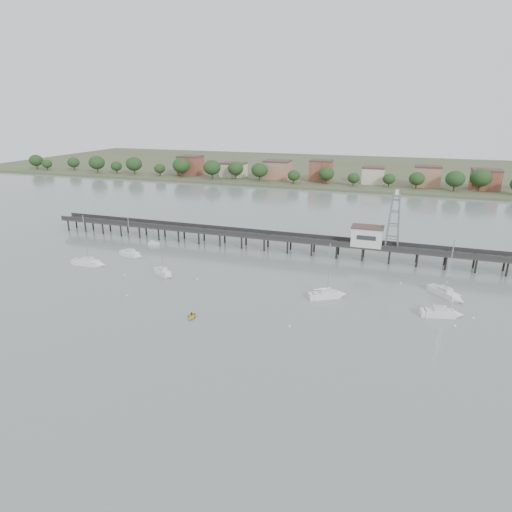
# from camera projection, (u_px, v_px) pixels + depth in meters

# --- Properties ---
(ground_plane) EXTENTS (500.00, 500.00, 0.00)m
(ground_plane) POSITION_uv_depth(u_px,v_px,m) (179.00, 357.00, 71.07)
(ground_plane) COLOR slate
(ground_plane) RESTS_ON ground
(pier) EXTENTS (150.00, 5.00, 5.50)m
(pier) POSITION_uv_depth(u_px,v_px,m) (278.00, 238.00, 123.62)
(pier) COLOR #2D2823
(pier) RESTS_ON ground
(pier_building) EXTENTS (8.40, 5.40, 5.30)m
(pier_building) POSITION_uv_depth(u_px,v_px,m) (367.00, 236.00, 115.16)
(pier_building) COLOR silver
(pier_building) RESTS_ON ground
(lattice_tower) EXTENTS (3.20, 3.20, 15.50)m
(lattice_tower) POSITION_uv_depth(u_px,v_px,m) (394.00, 222.00, 111.76)
(lattice_tower) COLOR slate
(lattice_tower) RESTS_ON ground
(sailboat_b) EXTENTS (7.25, 3.22, 11.70)m
(sailboat_b) POSITION_uv_depth(u_px,v_px,m) (133.00, 254.00, 119.12)
(sailboat_b) COLOR white
(sailboat_b) RESTS_ON ground
(sailboat_c) EXTENTS (7.97, 5.92, 13.05)m
(sailboat_c) POSITION_uv_depth(u_px,v_px,m) (331.00, 295.00, 93.35)
(sailboat_c) COLOR white
(sailboat_c) RESTS_ON ground
(sailboat_d) EXTENTS (7.96, 3.94, 12.71)m
(sailboat_d) POSITION_uv_depth(u_px,v_px,m) (445.00, 313.00, 84.73)
(sailboat_d) COLOR white
(sailboat_d) RESTS_ON ground
(sailboat_e) EXTENTS (7.61, 7.69, 13.82)m
(sailboat_e) POSITION_uv_depth(u_px,v_px,m) (449.00, 295.00, 92.93)
(sailboat_e) COLOR white
(sailboat_e) RESTS_ON ground
(sailboat_a) EXTENTS (8.80, 3.15, 14.24)m
(sailboat_a) POSITION_uv_depth(u_px,v_px,m) (92.00, 263.00, 112.44)
(sailboat_a) COLOR white
(sailboat_a) RESTS_ON ground
(sailboat_f) EXTENTS (6.44, 4.24, 10.52)m
(sailboat_f) POSITION_uv_depth(u_px,v_px,m) (165.00, 273.00, 105.41)
(sailboat_f) COLOR white
(sailboat_f) RESTS_ON ground
(white_tender) EXTENTS (3.57, 1.76, 1.34)m
(white_tender) POSITION_uv_depth(u_px,v_px,m) (153.00, 243.00, 129.69)
(white_tender) COLOR white
(white_tender) RESTS_ON ground
(yellow_dinghy) EXTENTS (2.27, 1.12, 3.05)m
(yellow_dinghy) POSITION_uv_depth(u_px,v_px,m) (192.00, 318.00, 84.43)
(yellow_dinghy) COLOR yellow
(yellow_dinghy) RESTS_ON ground
(dinghy_occupant) EXTENTS (0.56, 1.10, 0.25)m
(dinghy_occupant) POSITION_uv_depth(u_px,v_px,m) (192.00, 318.00, 84.43)
(dinghy_occupant) COLOR black
(dinghy_occupant) RESTS_ON ground
(mooring_buoys) EXTENTS (79.40, 29.52, 0.39)m
(mooring_buoys) POSITION_uv_depth(u_px,v_px,m) (286.00, 298.00, 92.94)
(mooring_buoys) COLOR #EFEAB9
(mooring_buoys) RESTS_ON ground
(far_shore) EXTENTS (500.00, 170.00, 10.40)m
(far_shore) POSITION_uv_depth(u_px,v_px,m) (351.00, 169.00, 285.41)
(far_shore) COLOR #475133
(far_shore) RESTS_ON ground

